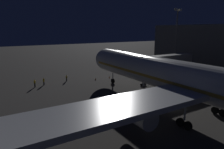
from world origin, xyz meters
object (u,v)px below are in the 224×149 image
object	(u,v)px
ground_crew_by_belt_loader	(66,78)
ground_crew_marshaller_fwd	(44,81)
airliner_at_gate	(209,85)
ground_crew_near_nose_gear	(35,83)
traffic_cone_nose_starboard	(95,79)
traffic_cone_nose_port	(109,77)
jet_bridge	(160,61)
apron_floodlight_mast	(176,36)

from	to	relation	value
ground_crew_by_belt_loader	ground_crew_marshaller_fwd	world-z (taller)	ground_crew_marshaller_fwd
airliner_at_gate	ground_crew_by_belt_loader	size ratio (longest dim) A/B	39.95
ground_crew_near_nose_gear	traffic_cone_nose_starboard	bearing A→B (deg)	175.82
ground_crew_near_nose_gear	traffic_cone_nose_port	bearing A→B (deg)	176.74
traffic_cone_nose_starboard	jet_bridge	bearing A→B (deg)	137.62
airliner_at_gate	ground_crew_by_belt_loader	world-z (taller)	airliner_at_gate
ground_crew_near_nose_gear	ground_crew_by_belt_loader	world-z (taller)	ground_crew_near_nose_gear
ground_crew_by_belt_loader	ground_crew_marshaller_fwd	bearing A→B (deg)	8.31
airliner_at_gate	apron_floodlight_mast	xyz separation A→B (m)	(-25.50, -28.89, 5.71)
apron_floodlight_mast	ground_crew_near_nose_gear	distance (m)	44.76
jet_bridge	apron_floodlight_mast	world-z (taller)	apron_floodlight_mast
jet_bridge	traffic_cone_nose_starboard	world-z (taller)	jet_bridge
jet_bridge	ground_crew_marshaller_fwd	bearing A→B (deg)	-27.55
apron_floodlight_mast	traffic_cone_nose_starboard	bearing A→B (deg)	-5.87
traffic_cone_nose_port	ground_crew_by_belt_loader	bearing A→B (deg)	-14.31
jet_bridge	ground_crew_near_nose_gear	world-z (taller)	jet_bridge
ground_crew_near_nose_gear	ground_crew_by_belt_loader	size ratio (longest dim) A/B	1.12
traffic_cone_nose_starboard	traffic_cone_nose_port	bearing A→B (deg)	180.00
ground_crew_near_nose_gear	ground_crew_by_belt_loader	bearing A→B (deg)	-167.94
ground_crew_marshaller_fwd	traffic_cone_nose_starboard	world-z (taller)	ground_crew_marshaller_fwd
traffic_cone_nose_starboard	apron_floodlight_mast	bearing A→B (deg)	174.13
ground_crew_marshaller_fwd	traffic_cone_nose_port	world-z (taller)	ground_crew_marshaller_fwd
ground_crew_by_belt_loader	traffic_cone_nose_starboard	distance (m)	7.79
airliner_at_gate	traffic_cone_nose_starboard	bearing A→B (deg)	-86.03
airliner_at_gate	ground_crew_near_nose_gear	distance (m)	37.71
jet_bridge	airliner_at_gate	bearing A→B (deg)	62.95
apron_floodlight_mast	ground_crew_by_belt_loader	distance (m)	36.88
airliner_at_gate	jet_bridge	size ratio (longest dim) A/B	3.49
traffic_cone_nose_port	ground_crew_marshaller_fwd	bearing A→B (deg)	-6.61
airliner_at_gate	ground_crew_near_nose_gear	world-z (taller)	airliner_at_gate
airliner_at_gate	apron_floodlight_mast	world-z (taller)	apron_floodlight_mast
jet_bridge	ground_crew_near_nose_gear	xyz separation A→B (m)	(28.22, -12.60, -4.75)
ground_crew_near_nose_gear	traffic_cone_nose_port	world-z (taller)	ground_crew_near_nose_gear
apron_floodlight_mast	ground_crew_marshaller_fwd	distance (m)	42.62
traffic_cone_nose_starboard	ground_crew_by_belt_loader	bearing A→B (deg)	-22.36
ground_crew_by_belt_loader	jet_bridge	bearing A→B (deg)	143.87
apron_floodlight_mast	ground_crew_near_nose_gear	world-z (taller)	apron_floodlight_mast
traffic_cone_nose_port	traffic_cone_nose_starboard	bearing A→B (deg)	0.00
traffic_cone_nose_port	apron_floodlight_mast	bearing A→B (deg)	173.03
apron_floodlight_mast	ground_crew_marshaller_fwd	world-z (taller)	apron_floodlight_mast
jet_bridge	ground_crew_marshaller_fwd	size ratio (longest dim) A/B	10.41
airliner_at_gate	traffic_cone_nose_port	xyz separation A→B (m)	(-2.20, -31.74, -5.40)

